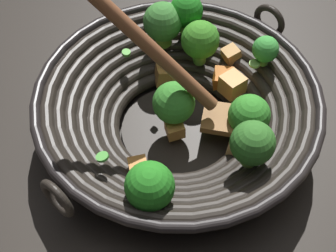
% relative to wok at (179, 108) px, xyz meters
% --- Properties ---
extents(ground_plane, '(4.00, 4.00, 0.00)m').
position_rel_wok_xyz_m(ground_plane, '(0.00, -0.00, -0.06)').
color(ground_plane, '#28231E').
extents(wok, '(0.41, 0.39, 0.27)m').
position_rel_wok_xyz_m(wok, '(0.00, 0.00, 0.00)').
color(wok, black).
rests_on(wok, ground).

